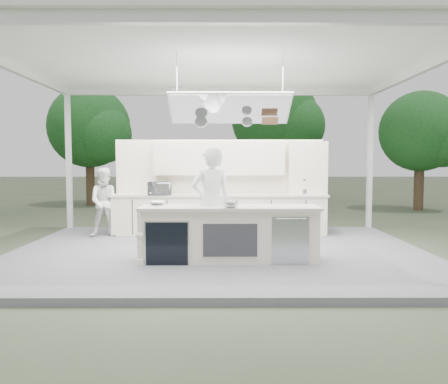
{
  "coord_description": "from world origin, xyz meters",
  "views": [
    {
      "loc": [
        0.07,
        -8.41,
        1.84
      ],
      "look_at": [
        0.11,
        0.4,
        1.23
      ],
      "focal_mm": 35.0,
      "sensor_mm": 36.0,
      "label": 1
    }
  ],
  "objects_px": {
    "back_counter": "(219,214)",
    "head_chef": "(211,203)",
    "demo_island": "(229,234)",
    "sous_chef": "(106,202)"
  },
  "relations": [
    {
      "from": "back_counter",
      "to": "demo_island",
      "type": "bearing_deg",
      "value": -86.37
    },
    {
      "from": "demo_island",
      "to": "sous_chef",
      "type": "height_order",
      "value": "sous_chef"
    },
    {
      "from": "demo_island",
      "to": "back_counter",
      "type": "relative_size",
      "value": 0.61
    },
    {
      "from": "back_counter",
      "to": "sous_chef",
      "type": "relative_size",
      "value": 3.21
    },
    {
      "from": "head_chef",
      "to": "sous_chef",
      "type": "distance_m",
      "value": 3.31
    },
    {
      "from": "back_counter",
      "to": "head_chef",
      "type": "relative_size",
      "value": 2.56
    },
    {
      "from": "head_chef",
      "to": "sous_chef",
      "type": "relative_size",
      "value": 1.25
    },
    {
      "from": "head_chef",
      "to": "sous_chef",
      "type": "bearing_deg",
      "value": -57.85
    },
    {
      "from": "demo_island",
      "to": "sous_chef",
      "type": "distance_m",
      "value": 3.73
    },
    {
      "from": "demo_island",
      "to": "head_chef",
      "type": "relative_size",
      "value": 1.57
    }
  ]
}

